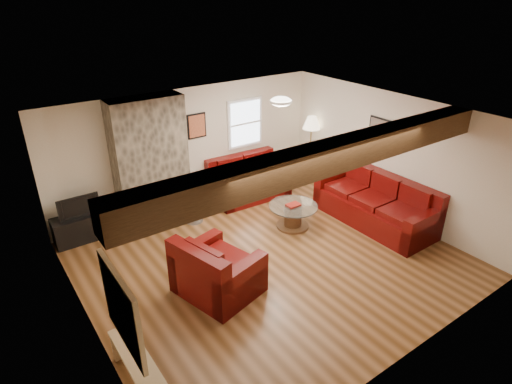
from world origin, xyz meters
The scene contains 17 objects.
room centered at (0.00, 0.00, 1.25)m, with size 8.00×8.00×8.00m.
oak_beam centered at (0.00, -1.25, 2.31)m, with size 6.00×0.36×0.38m, color #311F0E.
chimney_breast centered at (-1.00, 2.49, 1.22)m, with size 1.40×0.67×2.50m.
back_window centered at (1.35, 2.71, 1.55)m, with size 0.90×0.08×1.10m, color white, non-canonical shape.
hatch_window centered at (-2.96, -1.50, 1.45)m, with size 0.08×1.00×0.90m, color tan, non-canonical shape.
ceiling_dome centered at (0.90, 0.90, 2.44)m, with size 0.40×0.40×0.18m, color white, non-canonical shape.
artwork_back centered at (0.15, 2.71, 1.70)m, with size 0.42×0.06×0.52m, color black, non-canonical shape.
artwork_right centered at (2.96, 0.30, 1.75)m, with size 0.06×0.55×0.42m, color black, non-canonical shape.
sofa_three centered at (2.48, -0.17, 0.47)m, with size 2.43×1.02×0.94m, color #460506, non-canonical shape.
loveseat centered at (1.11, 2.23, 0.45)m, with size 1.69×0.97×0.90m, color #460506, non-canonical shape.
armchair_red centered at (-1.15, -0.22, 0.47)m, with size 1.16×1.02×0.94m, color #460506, non-canonical shape.
coffee_table centered at (1.05, 0.62, 0.23)m, with size 0.95×0.95×0.50m.
tv_cabinet centered at (-2.45, 2.53, 0.25)m, with size 1.01×0.41×0.51m, color black.
television centered at (-2.45, 2.53, 0.72)m, with size 0.73×0.10×0.42m, color black.
floor_lamp centered at (2.80, 2.11, 1.36)m, with size 0.41×0.41×1.60m.
pine_bench centered at (-2.83, -1.21, 0.23)m, with size 0.28×1.21×0.45m, color tan, non-canonical shape.
coal_bucket centered at (-0.44, 1.94, 0.17)m, with size 0.36×0.36×0.34m, color gray, non-canonical shape.
Camera 1 is at (-3.78, -4.93, 4.33)m, focal length 30.00 mm.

